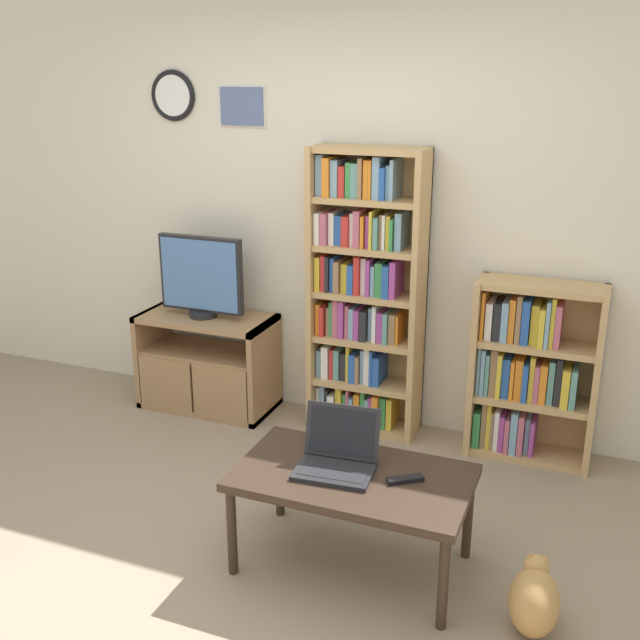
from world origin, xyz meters
The scene contains 10 objects.
ground_plane centered at (0.00, 0.00, 0.00)m, with size 18.00×18.00×0.00m, color gray.
wall_back centered at (-0.01, 1.89, 1.30)m, with size 7.17×0.09×2.60m.
tv_stand centered at (-0.84, 1.60, 0.32)m, with size 0.87×0.44×0.63m.
television centered at (-0.85, 1.60, 0.90)m, with size 0.57×0.18×0.53m.
bookshelf_tall centered at (0.19, 1.72, 0.86)m, with size 0.68×0.28×1.74m.
bookshelf_short centered at (1.19, 1.72, 0.52)m, with size 0.70×0.29×1.04m.
coffee_table centered at (0.61, 0.36, 0.42)m, with size 1.03×0.59×0.47m.
laptop centered at (0.53, 0.39, 0.53)m, with size 0.36×0.31×0.26m.
remote_near_laptop centered at (0.84, 0.38, 0.48)m, with size 0.16×0.13×0.02m.
cat centered at (1.43, 0.24, 0.14)m, with size 0.26×0.47×0.31m.
Camera 1 is at (1.55, -2.38, 2.15)m, focal length 42.00 mm.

